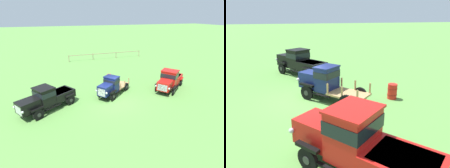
# 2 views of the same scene
# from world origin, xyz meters

# --- Properties ---
(ground_plane) EXTENTS (240.00, 240.00, 0.00)m
(ground_plane) POSITION_xyz_m (0.00, 0.00, 0.00)
(ground_plane) COLOR #5B9342
(vintage_truck_foreground_near) EXTENTS (5.14, 4.10, 2.18)m
(vintage_truck_foreground_near) POSITION_xyz_m (-6.12, 0.48, 1.13)
(vintage_truck_foreground_near) COLOR black
(vintage_truck_foreground_near) RESTS_ON ground
(vintage_truck_second_in_line) EXTENTS (4.39, 4.00, 2.09)m
(vintage_truck_second_in_line) POSITION_xyz_m (0.05, 1.32, 1.10)
(vintage_truck_second_in_line) COLOR black
(vintage_truck_second_in_line) RESTS_ON ground
(vintage_truck_midrow_center) EXTENTS (4.95, 4.32, 2.26)m
(vintage_truck_midrow_center) POSITION_xyz_m (6.86, 0.94, 1.14)
(vintage_truck_midrow_center) COLOR black
(vintage_truck_midrow_center) RESTS_ON ground
(oil_drum_beside_row) EXTENTS (0.60, 0.60, 0.94)m
(oil_drum_beside_row) POSITION_xyz_m (1.17, 5.32, 0.47)
(oil_drum_beside_row) COLOR red
(oil_drum_beside_row) RESTS_ON ground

